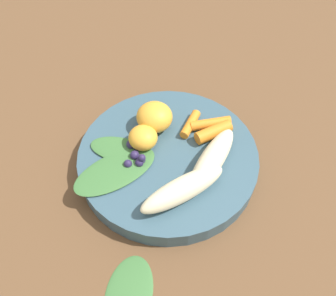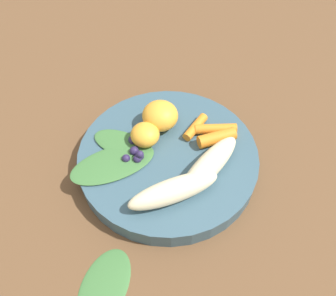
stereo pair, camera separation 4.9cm
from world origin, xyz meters
The scene contains 13 objects.
ground_plane centered at (0.00, 0.00, 0.00)m, with size 2.40×2.40×0.00m, color brown.
bowl centered at (0.00, 0.00, 0.01)m, with size 0.27×0.27×0.03m, color #385666.
banana_peeled_left centered at (0.03, -0.06, 0.05)m, with size 0.13×0.03×0.03m, color beige.
banana_peeled_right centered at (-0.04, -0.07, 0.05)m, with size 0.13×0.03×0.03m, color beige.
orange_segment_near centered at (-0.02, 0.04, 0.05)m, with size 0.04×0.04×0.03m, color #F4A833.
orange_segment_far centered at (0.02, 0.05, 0.05)m, with size 0.06×0.06×0.04m, color #F4A833.
carrot_front centered at (0.07, -0.03, 0.04)m, with size 0.02×0.02×0.06m, color orange.
carrot_mid_left centered at (0.08, -0.01, 0.04)m, with size 0.02×0.02×0.06m, color orange.
carrot_mid_right centered at (0.06, 0.01, 0.04)m, with size 0.01×0.01×0.05m, color orange.
blueberry_pile centered at (-0.04, 0.03, 0.04)m, with size 0.04×0.05×0.02m.
kale_leaf_left centered at (-0.05, 0.05, 0.03)m, with size 0.10×0.05×0.01m, color #3D7038.
kale_leaf_right centered at (-0.08, 0.03, 0.03)m, with size 0.13×0.06×0.01m, color #3D7038.
kale_leaf_stray centered at (-0.17, -0.10, 0.00)m, with size 0.10×0.06×0.01m, color #3D7038.
Camera 1 is at (-0.21, -0.22, 0.43)m, focal length 35.86 mm.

